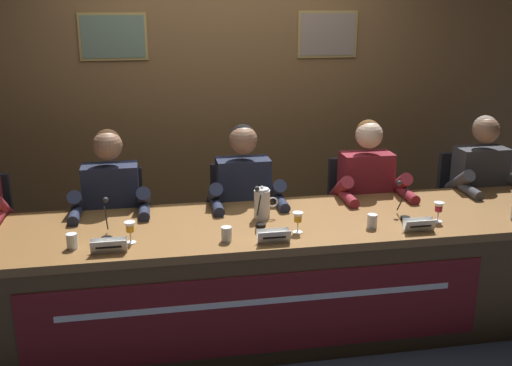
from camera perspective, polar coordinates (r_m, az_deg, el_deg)
ground_plane at (r=3.98m, az=0.00°, el=-13.64°), size 12.00×12.00×0.00m
wall_back_panelled at (r=4.96m, az=-3.12°, el=8.62°), size 5.91×0.14×2.60m
conference_table at (r=3.63m, az=0.33°, el=-7.56°), size 4.71×0.87×0.73m
chair_left at (r=4.29m, az=-13.19°, el=-5.07°), size 0.44×0.44×0.91m
panelist_left at (r=4.01m, az=-13.58°, el=-2.48°), size 0.51×0.48×1.24m
nameplate_left at (r=3.31m, az=-13.85°, el=-5.85°), size 0.19×0.06×0.08m
juice_glass_left at (r=3.40m, az=-11.91°, el=-4.25°), size 0.06×0.06×0.12m
water_cup_left at (r=3.42m, az=-17.12°, el=-5.38°), size 0.06×0.06×0.08m
microphone_left at (r=3.50m, az=-14.06°, el=-3.95°), size 0.06×0.17×0.22m
chair_center at (r=4.33m, az=-1.45°, el=-4.42°), size 0.44×0.44×0.91m
panelist_center at (r=4.05m, az=-1.05°, el=-1.80°), size 0.51×0.48×1.24m
nameplate_center at (r=3.34m, az=1.71°, el=-5.11°), size 0.19×0.06×0.08m
juice_glass_center at (r=3.48m, az=4.01°, el=-3.40°), size 0.06×0.06×0.12m
water_cup_center at (r=3.37m, az=-2.83°, el=-4.96°), size 0.06×0.06×0.08m
microphone_center at (r=3.60m, az=0.33°, el=-2.85°), size 0.06×0.17×0.22m
chair_right at (r=4.54m, az=9.64°, el=-3.63°), size 0.44×0.44×0.91m
panelist_right at (r=4.27m, az=10.71°, el=-1.09°), size 0.51×0.48×1.24m
nameplate_right at (r=3.63m, az=15.29°, el=-3.90°), size 0.19×0.06×0.08m
juice_glass_right at (r=3.80m, az=17.01°, el=-2.32°), size 0.06×0.06×0.12m
water_cup_right at (r=3.62m, az=11.00°, el=-3.66°), size 0.06×0.06×0.08m
microphone_right at (r=3.82m, az=13.84°, el=-2.16°), size 0.06×0.17×0.22m
chair_far_right at (r=4.90m, az=19.40°, el=-2.82°), size 0.44×0.44×0.91m
panelist_far_right at (r=4.65m, az=20.92°, el=-0.43°), size 0.51×0.48×1.24m
water_pitcher_central at (r=3.70m, az=0.60°, el=-1.96°), size 0.15×0.10×0.21m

